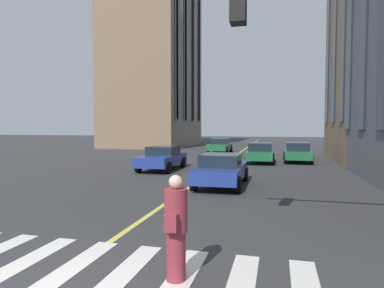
% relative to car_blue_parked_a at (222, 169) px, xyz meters
% --- Properties ---
extents(lane_centre_line, '(80.00, 0.16, 0.01)m').
position_rel_car_blue_parked_a_xyz_m(lane_centre_line, '(9.83, 1.23, -0.70)').
color(lane_centre_line, '#D8C64C').
rests_on(lane_centre_line, ground_plane).
extents(crosswalk_marking, '(2.40, 8.45, 0.01)m').
position_rel_car_blue_parked_a_xyz_m(crosswalk_marking, '(-8.82, 1.23, -0.70)').
color(crosswalk_marking, silver).
rests_on(crosswalk_marking, ground_plane).
extents(car_blue_parked_a, '(4.40, 1.95, 1.37)m').
position_rel_car_blue_parked_a_xyz_m(car_blue_parked_a, '(0.00, 0.00, 0.00)').
color(car_blue_parked_a, navy).
rests_on(car_blue_parked_a, ground_plane).
extents(car_blue_near, '(4.40, 1.95, 1.37)m').
position_rel_car_blue_parked_a_xyz_m(car_blue_near, '(4.43, 4.23, 0.00)').
color(car_blue_near, navy).
rests_on(car_blue_near, ground_plane).
extents(car_green_mid, '(3.90, 1.89, 1.40)m').
position_rel_car_blue_parked_a_xyz_m(car_green_mid, '(10.60, -3.67, -0.00)').
color(car_green_mid, '#1E6038').
rests_on(car_green_mid, ground_plane).
extents(car_green_parked_b, '(4.40, 1.95, 1.37)m').
position_rel_car_blue_parked_a_xyz_m(car_green_parked_b, '(17.56, 3.04, 0.00)').
color(car_green_parked_b, '#1E6038').
rests_on(car_green_parked_b, ground_plane).
extents(car_green_oncoming, '(3.90, 1.89, 1.40)m').
position_rel_car_blue_parked_a_xyz_m(car_green_oncoming, '(9.54, -1.15, -0.00)').
color(car_green_oncoming, '#1E6038').
rests_on(car_green_oncoming, ground_plane).
extents(pedestrian_near, '(0.50, 0.38, 1.75)m').
position_rel_car_blue_parked_a_xyz_m(pedestrian_near, '(-8.96, -0.72, 0.18)').
color(pedestrian_near, maroon).
rests_on(pedestrian_near, ground_plane).
extents(traffic_light_mast, '(0.36, 4.59, 5.50)m').
position_rel_car_blue_parked_a_xyz_m(traffic_light_mast, '(-7.55, -3.73, 3.21)').
color(traffic_light_mast, '#595B60').
rests_on(traffic_light_mast, ground_plane).
extents(building_left_near, '(14.09, 9.43, 23.70)m').
position_rel_car_blue_parked_a_xyz_m(building_left_near, '(27.54, 13.38, 11.15)').
color(building_left_near, '#A89E8E').
rests_on(building_left_near, ground_plane).
extents(building_left_far, '(14.44, 9.27, 22.59)m').
position_rel_car_blue_parked_a_xyz_m(building_left_far, '(27.24, 13.30, 10.59)').
color(building_left_far, '#846B51').
rests_on(building_left_far, ground_plane).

